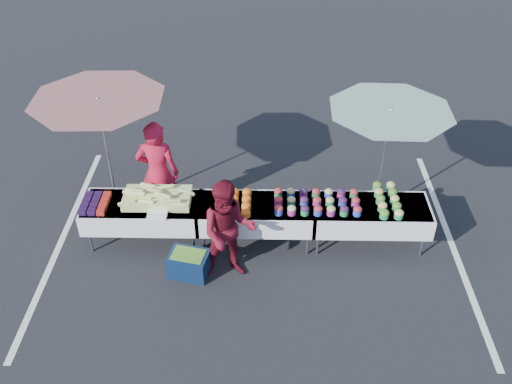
{
  "coord_description": "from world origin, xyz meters",
  "views": [
    {
      "loc": [
        0.13,
        -7.02,
        6.25
      ],
      "look_at": [
        0.0,
        0.0,
        1.0
      ],
      "focal_mm": 40.0,
      "sensor_mm": 36.0,
      "label": 1
    }
  ],
  "objects_px": {
    "umbrella_right": "(389,119)",
    "vendor": "(158,173)",
    "table_left": "(143,212)",
    "storage_bin": "(189,263)",
    "table_center": "(256,213)",
    "umbrella_left": "(99,109)",
    "table_right": "(370,214)",
    "customer": "(228,231)"
  },
  "relations": [
    {
      "from": "customer",
      "to": "table_center",
      "type": "bearing_deg",
      "value": 56.56
    },
    {
      "from": "table_center",
      "to": "umbrella_left",
      "type": "distance_m",
      "value": 2.94
    },
    {
      "from": "vendor",
      "to": "storage_bin",
      "type": "distance_m",
      "value": 1.62
    },
    {
      "from": "table_left",
      "to": "vendor",
      "type": "distance_m",
      "value": 0.69
    },
    {
      "from": "vendor",
      "to": "umbrella_right",
      "type": "bearing_deg",
      "value": -173.51
    },
    {
      "from": "vendor",
      "to": "table_center",
      "type": "bearing_deg",
      "value": 163.64
    },
    {
      "from": "table_left",
      "to": "customer",
      "type": "distance_m",
      "value": 1.62
    },
    {
      "from": "table_right",
      "to": "table_center",
      "type": "bearing_deg",
      "value": 180.0
    },
    {
      "from": "table_center",
      "to": "storage_bin",
      "type": "xyz_separation_m",
      "value": [
        -1.0,
        -0.76,
        -0.38
      ]
    },
    {
      "from": "table_right",
      "to": "umbrella_left",
      "type": "height_order",
      "value": "umbrella_left"
    },
    {
      "from": "vendor",
      "to": "storage_bin",
      "type": "relative_size",
      "value": 2.83
    },
    {
      "from": "storage_bin",
      "to": "customer",
      "type": "bearing_deg",
      "value": 13.5
    },
    {
      "from": "vendor",
      "to": "customer",
      "type": "xyz_separation_m",
      "value": [
        1.21,
        -1.3,
        -0.1
      ]
    },
    {
      "from": "table_right",
      "to": "table_left",
      "type": "bearing_deg",
      "value": 180.0
    },
    {
      "from": "table_center",
      "to": "vendor",
      "type": "relative_size",
      "value": 0.98
    },
    {
      "from": "umbrella_right",
      "to": "vendor",
      "type": "bearing_deg",
      "value": -176.1
    },
    {
      "from": "table_right",
      "to": "vendor",
      "type": "height_order",
      "value": "vendor"
    },
    {
      "from": "table_right",
      "to": "customer",
      "type": "bearing_deg",
      "value": -161.08
    },
    {
      "from": "table_left",
      "to": "umbrella_left",
      "type": "xyz_separation_m",
      "value": [
        -0.65,
        0.8,
        1.4
      ]
    },
    {
      "from": "customer",
      "to": "storage_bin",
      "type": "bearing_deg",
      "value": 174.89
    },
    {
      "from": "customer",
      "to": "umbrella_right",
      "type": "relative_size",
      "value": 0.66
    },
    {
      "from": "vendor",
      "to": "customer",
      "type": "relative_size",
      "value": 1.12
    },
    {
      "from": "table_left",
      "to": "table_center",
      "type": "relative_size",
      "value": 1.0
    },
    {
      "from": "table_right",
      "to": "umbrella_right",
      "type": "bearing_deg",
      "value": 71.73
    },
    {
      "from": "vendor",
      "to": "umbrella_right",
      "type": "xyz_separation_m",
      "value": [
        3.67,
        0.25,
        0.9
      ]
    },
    {
      "from": "umbrella_right",
      "to": "storage_bin",
      "type": "xyz_separation_m",
      "value": [
        -3.07,
        -1.56,
        -1.64
      ]
    },
    {
      "from": "umbrella_right",
      "to": "storage_bin",
      "type": "height_order",
      "value": "umbrella_right"
    },
    {
      "from": "table_left",
      "to": "table_right",
      "type": "distance_m",
      "value": 3.6
    },
    {
      "from": "table_left",
      "to": "storage_bin",
      "type": "height_order",
      "value": "table_left"
    },
    {
      "from": "vendor",
      "to": "umbrella_left",
      "type": "xyz_separation_m",
      "value": [
        -0.85,
        0.25,
        1.04
      ]
    },
    {
      "from": "umbrella_right",
      "to": "table_right",
      "type": "bearing_deg",
      "value": -108.27
    },
    {
      "from": "table_center",
      "to": "vendor",
      "type": "bearing_deg",
      "value": 161.05
    },
    {
      "from": "table_left",
      "to": "table_center",
      "type": "bearing_deg",
      "value": 0.0
    },
    {
      "from": "table_center",
      "to": "umbrella_right",
      "type": "xyz_separation_m",
      "value": [
        2.06,
        0.8,
        1.26
      ]
    },
    {
      "from": "table_left",
      "to": "table_center",
      "type": "xyz_separation_m",
      "value": [
        1.8,
        0.0,
        0.0
      ]
    },
    {
      "from": "table_center",
      "to": "storage_bin",
      "type": "relative_size",
      "value": 2.78
    },
    {
      "from": "umbrella_left",
      "to": "umbrella_right",
      "type": "relative_size",
      "value": 1.08
    },
    {
      "from": "customer",
      "to": "umbrella_left",
      "type": "xyz_separation_m",
      "value": [
        -2.07,
        1.55,
        1.14
      ]
    },
    {
      "from": "table_center",
      "to": "umbrella_right",
      "type": "distance_m",
      "value": 2.55
    },
    {
      "from": "table_left",
      "to": "storage_bin",
      "type": "bearing_deg",
      "value": -43.69
    },
    {
      "from": "customer",
      "to": "table_right",
      "type": "bearing_deg",
      "value": 12.81
    },
    {
      "from": "table_left",
      "to": "storage_bin",
      "type": "distance_m",
      "value": 1.17
    }
  ]
}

